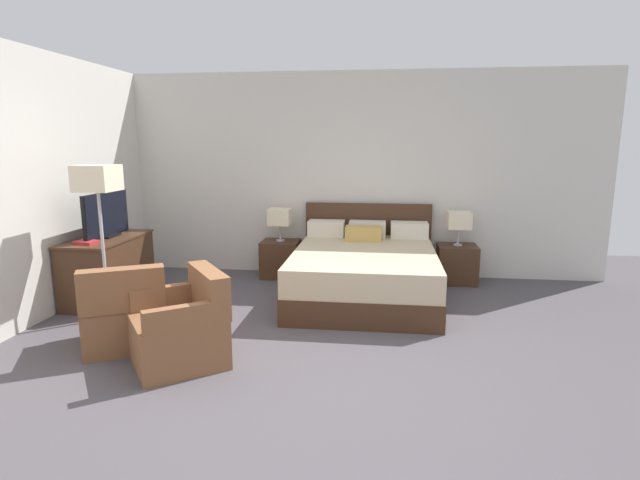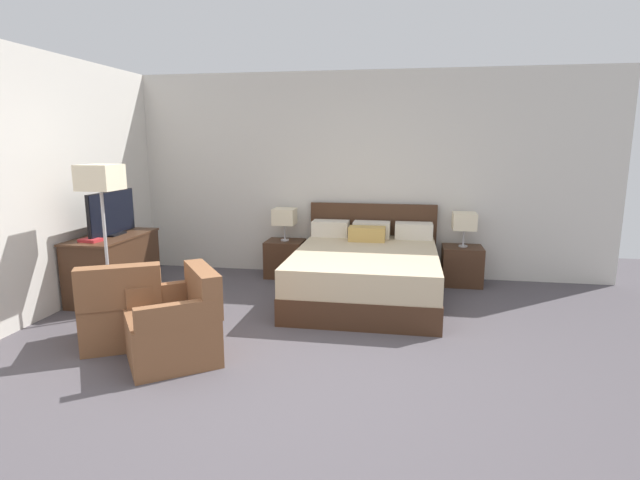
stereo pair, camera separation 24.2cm
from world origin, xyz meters
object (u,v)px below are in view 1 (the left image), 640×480
nightstand_right (457,264)px  armchair_by_window (125,315)px  table_lamp_left (280,217)px  tv (106,215)px  bed (365,271)px  floor_lamp (98,189)px  nightstand_left (281,259)px  armchair_companion (183,329)px  book_red_cover (86,242)px  dresser (108,268)px  table_lamp_right (459,221)px

nightstand_right → armchair_by_window: 4.03m
nightstand_right → table_lamp_left: 2.37m
table_lamp_left → tv: bearing=-145.7°
tv → bed: bearing=8.4°
floor_lamp → nightstand_left: bearing=52.1°
nightstand_left → table_lamp_left: (0.00, 0.00, 0.56)m
floor_lamp → tv: bearing=116.2°
armchair_companion → nightstand_right: bearing=46.8°
nightstand_left → armchair_by_window: armchair_by_window is taller
bed → tv: tv is taller
bed → armchair_by_window: bed is taller
bed → book_red_cover: (-2.90, -0.83, 0.43)m
nightstand_right → dresser: dresser is taller
dresser → bed: bearing=9.2°
bed → table_lamp_right: 1.47m
nightstand_left → armchair_companion: armchair_companion is taller
floor_lamp → bed: bearing=22.6°
table_lamp_right → armchair_companion: (-2.55, -2.72, -0.52)m
table_lamp_left → tv: size_ratio=0.49×
nightstand_right → table_lamp_right: table_lamp_right is taller
nightstand_left → dresser: dresser is taller
tv → armchair_companion: bearing=-45.8°
armchair_companion → floor_lamp: 1.81m
dresser → tv: (0.00, 0.04, 0.60)m
nightstand_right → armchair_companion: size_ratio=0.51×
nightstand_left → armchair_by_window: 2.61m
table_lamp_left → tv: (-1.74, -1.19, 0.16)m
nightstand_left → armchair_companion: (-0.25, -2.72, 0.04)m
dresser → armchair_companion: armchair_companion is taller
table_lamp_right → armchair_companion: table_lamp_right is taller
bed → floor_lamp: 2.97m
bed → book_red_cover: size_ratio=9.83×
table_lamp_left → armchair_by_window: bearing=-109.9°
dresser → armchair_by_window: size_ratio=1.25×
bed → armchair_companion: size_ratio=2.20×
table_lamp_right → armchair_companion: bearing=-133.2°
tv → floor_lamp: floor_lamp is taller
table_lamp_right → nightstand_left: bearing=-180.0°
nightstand_right → dresser: size_ratio=0.42×
book_red_cover → armchair_by_window: bearing=-45.1°
nightstand_left → tv: bearing=-145.7°
tv → book_red_cover: size_ratio=4.09×
tv → table_lamp_right: bearing=16.4°
table_lamp_right → dresser: size_ratio=0.37×
armchair_companion → bed: bearing=54.5°
armchair_by_window → armchair_companion: size_ratio=0.97×
bed → table_lamp_left: 1.47m
dresser → armchair_companion: (1.49, -1.49, -0.09)m
table_lamp_left → armchair_companion: 2.78m
bed → armchair_companion: bed is taller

